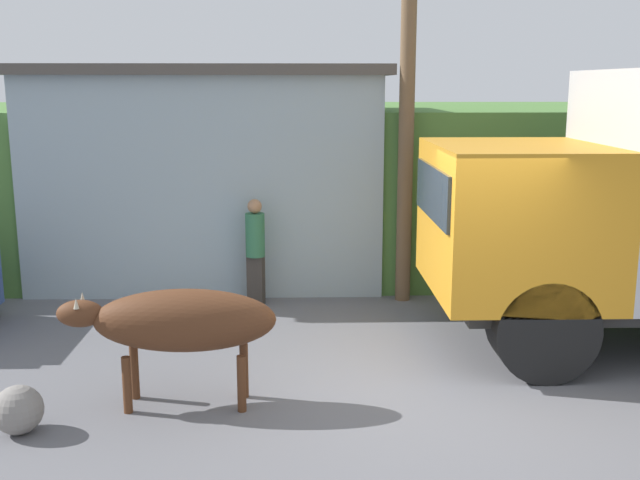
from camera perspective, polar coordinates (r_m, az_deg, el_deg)
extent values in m
plane|color=slate|center=(8.30, 9.24, -11.38)|extent=(60.00, 60.00, 0.00)
cube|color=#4C7A38|center=(14.73, 4.36, 4.64)|extent=(32.00, 6.63, 2.83)
cube|color=#99ADB7|center=(12.54, -8.44, 4.55)|extent=(5.52, 2.40, 3.37)
cube|color=#4C4742|center=(12.45, -8.70, 12.64)|extent=(5.82, 2.70, 0.16)
cube|color=orange|center=(9.34, 14.61, 1.61)|extent=(1.98, 2.44, 1.78)
cube|color=#232D38|center=(9.06, 8.55, 3.61)|extent=(0.04, 2.07, 0.62)
cylinder|color=black|center=(8.74, 16.58, -6.42)|extent=(1.17, 0.54, 1.17)
ellipsoid|color=#512D19|center=(7.70, -10.27, -6.04)|extent=(1.85, 0.64, 0.64)
ellipsoid|color=#512D19|center=(7.90, -17.81, -5.36)|extent=(0.48, 0.28, 0.28)
cone|color=#B7AD93|center=(7.77, -18.09, -4.61)|extent=(0.06, 0.06, 0.11)
cone|color=#B7AD93|center=(7.97, -17.65, -4.17)|extent=(0.06, 0.06, 0.11)
cylinder|color=#512D19|center=(7.86, -14.49, -10.64)|extent=(0.09, 0.09, 0.59)
cylinder|color=#512D19|center=(8.17, -13.95, -9.71)|extent=(0.09, 0.09, 0.59)
cylinder|color=#512D19|center=(7.68, -6.00, -10.84)|extent=(0.09, 0.09, 0.59)
cylinder|color=#512D19|center=(8.01, -5.80, -9.87)|extent=(0.09, 0.09, 0.59)
cube|color=#38332D|center=(11.22, -4.90, -3.08)|extent=(0.27, 0.21, 0.74)
cylinder|color=#33724C|center=(11.06, -4.96, 0.39)|extent=(0.35, 0.35, 0.64)
sphere|color=#A87A56|center=(10.99, -5.00, 2.57)|extent=(0.21, 0.21, 0.21)
cylinder|color=brown|center=(11.13, 6.67, 11.85)|extent=(0.23, 0.23, 6.53)
sphere|color=gray|center=(7.77, -22.01, -11.90)|extent=(0.47, 0.47, 0.47)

